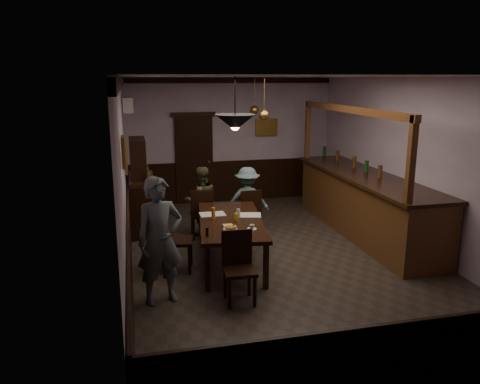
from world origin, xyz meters
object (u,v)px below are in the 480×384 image
object	(u,v)px
chair_near	(238,263)
person_seated_left	(201,201)
person_standing	(160,241)
person_seated_right	(247,200)
chair_far_left	(202,212)
pendant_iron	(235,123)
pendant_brass_mid	(264,115)
coffee_cup	(252,227)
sideboard	(142,194)
bar_counter	(364,203)
pendant_brass_far	(254,110)
chair_side	(172,236)
chair_far_right	(250,211)
soda_can	(236,217)
dining_table	(231,223)

from	to	relation	value
chair_near	person_seated_left	distance (m)	2.91
person_standing	person_seated_left	size ratio (longest dim) A/B	1.30
person_seated_right	chair_far_left	bearing A→B (deg)	22.56
person_seated_left	person_seated_right	distance (m)	0.90
pendant_iron	pendant_brass_mid	xyz separation A→B (m)	(1.06, 2.24, -0.09)
person_seated_right	coffee_cup	distance (m)	2.14
person_seated_right	person_seated_left	bearing A→B (deg)	5.19
chair_far_left	sideboard	size ratio (longest dim) A/B	0.53
person_standing	bar_counter	distance (m)	4.53
chair_near	pendant_brass_mid	world-z (taller)	pendant_brass_mid
chair_far_left	pendant_brass_far	bearing A→B (deg)	-129.20
chair_side	sideboard	size ratio (longest dim) A/B	0.57
person_seated_left	pendant_brass_far	xyz separation A→B (m)	(1.40, 1.30, 1.63)
chair_far_right	chair_far_left	bearing A→B (deg)	-10.45
chair_far_right	soda_can	size ratio (longest dim) A/B	7.83
person_standing	coffee_cup	bearing A→B (deg)	4.85
chair_far_right	sideboard	distance (m)	2.19
chair_near	dining_table	bearing A→B (deg)	83.80
pendant_brass_far	person_seated_right	bearing A→B (deg)	-109.81
pendant_brass_mid	person_standing	bearing A→B (deg)	-130.33
chair_far_left	pendant_iron	bearing A→B (deg)	97.67
person_seated_right	bar_counter	xyz separation A→B (m)	(2.20, -0.58, -0.03)
chair_side	soda_can	distance (m)	1.04
coffee_cup	sideboard	size ratio (longest dim) A/B	0.04
chair_side	person_seated_right	xyz separation A→B (m)	(1.60, 1.55, 0.08)
chair_far_left	sideboard	xyz separation A→B (m)	(-1.08, 0.80, 0.21)
dining_table	pendant_brass_mid	world-z (taller)	pendant_brass_mid
dining_table	person_seated_left	bearing A→B (deg)	98.70
chair_near	bar_counter	world-z (taller)	bar_counter
chair_side	bar_counter	xyz separation A→B (m)	(3.80, 0.97, 0.05)
dining_table	chair_far_left	world-z (taller)	chair_far_left
chair_far_right	pendant_iron	size ratio (longest dim) A/B	1.29
chair_near	soda_can	size ratio (longest dim) A/B	8.13
person_seated_right	pendant_iron	xyz separation A→B (m)	(-0.75, -2.27, 1.73)
person_seated_right	pendant_brass_mid	size ratio (longest dim) A/B	1.62
chair_far_right	person_seated_left	distance (m)	0.97
chair_near	pendant_brass_far	bearing A→B (deg)	73.98
bar_counter	sideboard	bearing A→B (deg)	163.79
dining_table	person_standing	size ratio (longest dim) A/B	1.33
chair_side	sideboard	xyz separation A→B (m)	(-0.40, 2.19, 0.17)
dining_table	chair_side	bearing A→B (deg)	-175.75
person_seated_left	coffee_cup	size ratio (longest dim) A/B	16.72
person_seated_left	soda_can	bearing A→B (deg)	89.78
chair_side	pendant_brass_far	size ratio (longest dim) A/B	1.29
bar_counter	pendant_brass_far	distance (m)	3.11
chair_side	pendant_iron	bearing A→B (deg)	-119.26
sideboard	chair_far_left	bearing A→B (deg)	-36.65
chair_far_right	pendant_brass_mid	xyz separation A→B (m)	(0.33, 0.24, 1.78)
chair_far_right	soda_can	distance (m)	1.45
pendant_brass_mid	bar_counter	bearing A→B (deg)	-16.11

